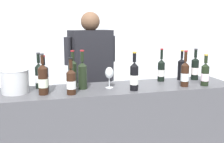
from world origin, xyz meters
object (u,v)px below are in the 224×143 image
at_px(wine_bottle_8, 185,74).
at_px(ice_bucket, 15,81).
at_px(wine_bottle_7, 83,74).
at_px(wine_bottle_2, 195,68).
at_px(wine_bottle_3, 181,69).
at_px(wine_bottle_5, 134,76).
at_px(person_server, 91,88).
at_px(wine_bottle_10, 39,75).
at_px(wine_bottle_9, 205,74).
at_px(wine_bottle_0, 73,72).
at_px(wine_glass, 109,74).
at_px(wine_bottle_4, 161,70).
at_px(wine_bottle_11, 44,78).
at_px(wine_bottle_1, 43,79).
at_px(wine_bottle_6, 71,81).

relative_size(wine_bottle_8, ice_bucket, 1.44).
relative_size(wine_bottle_7, ice_bucket, 1.50).
height_order(wine_bottle_2, ice_bucket, wine_bottle_2).
bearing_deg(ice_bucket, wine_bottle_3, 4.17).
bearing_deg(wine_bottle_5, wine_bottle_7, 158.36).
bearing_deg(wine_bottle_3, wine_bottle_7, -173.20).
height_order(wine_bottle_2, person_server, person_server).
xyz_separation_m(wine_bottle_7, wine_bottle_10, (-0.38, 0.13, -0.02)).
bearing_deg(wine_bottle_10, wine_bottle_8, -11.94).
height_order(wine_bottle_2, wine_bottle_7, wine_bottle_7).
bearing_deg(wine_bottle_2, wine_bottle_9, -101.67).
height_order(wine_bottle_0, wine_bottle_8, wine_bottle_0).
relative_size(wine_bottle_3, wine_glass, 1.62).
bearing_deg(wine_bottle_0, wine_bottle_4, 0.92).
bearing_deg(wine_bottle_2, wine_bottle_8, -136.22).
height_order(wine_bottle_5, wine_bottle_11, wine_bottle_5).
relative_size(wine_bottle_2, wine_bottle_11, 1.02).
height_order(wine_bottle_9, ice_bucket, wine_bottle_9).
distance_m(wine_bottle_1, person_server, 0.94).
bearing_deg(wine_glass, wine_bottle_10, 166.04).
height_order(wine_bottle_1, wine_bottle_9, wine_bottle_1).
xyz_separation_m(wine_bottle_3, person_server, (-0.86, 0.49, -0.27)).
height_order(wine_bottle_1, ice_bucket, wine_bottle_1).
relative_size(wine_bottle_3, ice_bucket, 1.33).
xyz_separation_m(wine_bottle_6, wine_bottle_11, (-0.21, 0.15, 0.01)).
distance_m(wine_bottle_4, person_server, 0.84).
relative_size(wine_glass, ice_bucket, 0.82).
bearing_deg(wine_bottle_0, wine_bottle_8, -14.03).
xyz_separation_m(wine_bottle_4, ice_bucket, (-1.39, -0.11, -0.01)).
distance_m(wine_bottle_1, wine_bottle_9, 1.48).
bearing_deg(wine_bottle_7, wine_glass, -5.99).
xyz_separation_m(wine_bottle_10, wine_bottle_11, (0.04, -0.14, -0.00)).
bearing_deg(wine_bottle_7, wine_bottle_3, 6.80).
bearing_deg(wine_bottle_3, person_server, 150.19).
height_order(wine_bottle_0, wine_bottle_11, wine_bottle_0).
relative_size(wine_bottle_6, wine_bottle_10, 0.95).
relative_size(wine_bottle_5, wine_bottle_10, 1.05).
relative_size(wine_bottle_2, wine_bottle_6, 1.05).
bearing_deg(wine_bottle_4, wine_bottle_5, -143.70).
bearing_deg(wine_bottle_10, wine_bottle_1, -82.44).
xyz_separation_m(wine_bottle_4, wine_bottle_9, (0.31, -0.29, -0.01)).
bearing_deg(wine_bottle_11, wine_bottle_9, -6.20).
height_order(wine_bottle_4, wine_bottle_6, wine_bottle_4).
bearing_deg(wine_bottle_10, wine_bottle_2, -1.24).
xyz_separation_m(wine_bottle_10, person_server, (0.57, 0.49, -0.27)).
height_order(wine_bottle_4, ice_bucket, wine_bottle_4).
height_order(wine_bottle_7, person_server, person_server).
xyz_separation_m(wine_bottle_2, wine_bottle_7, (-1.19, -0.09, 0.02)).
xyz_separation_m(wine_bottle_2, wine_bottle_3, (-0.14, 0.03, 0.00)).
distance_m(wine_bottle_4, wine_bottle_10, 1.19).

